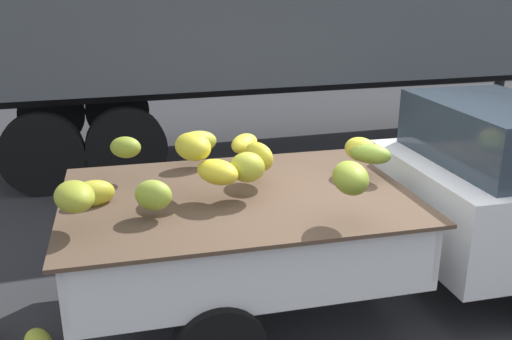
% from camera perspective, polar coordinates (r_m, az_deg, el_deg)
% --- Properties ---
extents(ground, '(220.00, 220.00, 0.00)m').
position_cam_1_polar(ground, '(5.04, 11.28, -13.75)').
color(ground, '#28282B').
extents(curb_strip, '(80.00, 0.80, 0.16)m').
position_cam_1_polar(curb_strip, '(14.06, -6.44, 8.13)').
color(curb_strip, gray).
rests_on(curb_strip, ground).
extents(pickup_truck, '(4.83, 1.98, 1.70)m').
position_cam_1_polar(pickup_truck, '(5.18, 18.89, -2.54)').
color(pickup_truck, white).
rests_on(pickup_truck, ground).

